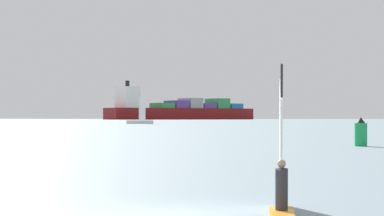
{
  "coord_description": "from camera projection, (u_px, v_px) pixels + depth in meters",
  "views": [
    {
      "loc": [
        7.37,
        -18.29,
        2.49
      ],
      "look_at": [
        -3.75,
        12.43,
        2.86
      ],
      "focal_mm": 73.29,
      "sensor_mm": 36.0,
      "label": 1
    }
  ],
  "objects": [
    {
      "name": "ground_plane",
      "position": [
        164.0,
        216.0,
        19.68
      ],
      "size": [
        4000.0,
        4000.0,
        0.0
      ],
      "primitive_type": "plane",
      "color": "gray"
    },
    {
      "name": "windsurfer",
      "position": [
        281.0,
        175.0,
        20.15
      ],
      "size": [
        1.34,
        4.03,
        3.99
      ],
      "rotation": [
        0.0,
        0.0,
        4.97
      ],
      "color": "orange",
      "rests_on": "ground_plane"
    },
    {
      "name": "cargo_ship",
      "position": [
        179.0,
        110.0,
        791.95
      ],
      "size": [
        121.97,
        143.96,
        37.9
      ],
      "rotation": [
        0.0,
        0.0,
        0.9
      ],
      "color": "maroon",
      "rests_on": "ground_plane"
    },
    {
      "name": "distant_headland",
      "position": [
        251.0,
        106.0,
        1584.84
      ],
      "size": [
        880.16,
        424.9,
        50.63
      ],
      "primitive_type": "cube",
      "rotation": [
        0.0,
        0.0,
        -0.22
      ],
      "color": "#60665B",
      "rests_on": "ground_plane"
    },
    {
      "name": "channel_buoy",
      "position": [
        361.0,
        133.0,
        66.31
      ],
      "size": [
        1.07,
        1.07,
        2.47
      ],
      "color": "#19994C",
      "rests_on": "ground_plane"
    },
    {
      "name": "small_sailboat",
      "position": [
        140.0,
        121.0,
        284.18
      ],
      "size": [
        10.03,
        6.17,
        11.23
      ],
      "rotation": [
        0.0,
        0.0,
        3.53
      ],
      "color": "white",
      "rests_on": "ground_plane"
    }
  ]
}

